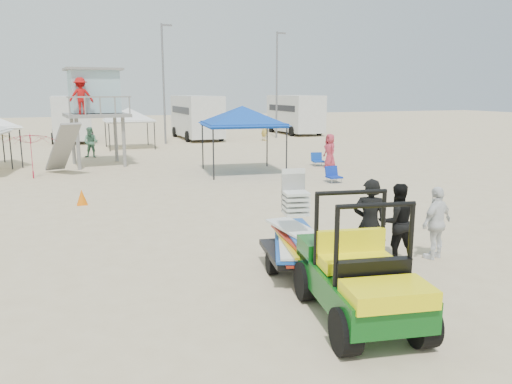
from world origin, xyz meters
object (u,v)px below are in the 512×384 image
object	(u,v)px
surf_trailer	(295,236)
canopy_blue	(242,109)
man_left	(370,224)
lifeguard_tower	(93,95)
utility_cart	(360,266)

from	to	relation	value
surf_trailer	canopy_blue	world-z (taller)	canopy_blue
man_left	lifeguard_tower	bearing A→B (deg)	-43.98
lifeguard_tower	canopy_blue	xyz separation A→B (m)	(5.94, -4.76, -0.59)
man_left	lifeguard_tower	xyz separation A→B (m)	(-4.23, 17.32, 2.47)
man_left	surf_trailer	bearing A→B (deg)	21.10
man_left	canopy_blue	world-z (taller)	canopy_blue
lifeguard_tower	canopy_blue	distance (m)	7.63
surf_trailer	lifeguard_tower	world-z (taller)	lifeguard_tower
utility_cart	canopy_blue	bearing A→B (deg)	77.52
utility_cart	canopy_blue	size ratio (longest dim) A/B	0.76
surf_trailer	man_left	bearing A→B (deg)	-11.20
surf_trailer	canopy_blue	xyz separation A→B (m)	(3.22, 12.26, 2.06)
surf_trailer	man_left	xyz separation A→B (m)	(1.52, -0.30, 0.19)
man_left	canopy_blue	xyz separation A→B (m)	(1.71, 12.56, 1.87)
canopy_blue	utility_cart	bearing A→B (deg)	-102.48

